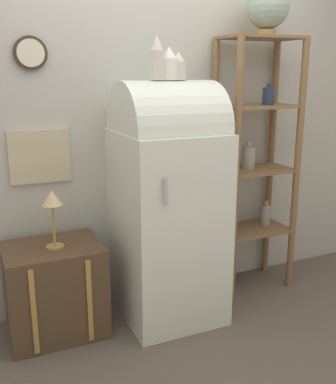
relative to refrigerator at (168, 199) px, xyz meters
name	(u,v)px	position (x,y,z in m)	size (l,w,h in m)	color
ground_plane	(181,326)	(0.00, -0.21, -0.83)	(12.00, 12.00, 0.00)	#60564C
wall_back	(146,115)	(0.00, 0.36, 0.52)	(7.00, 0.09, 2.70)	#B7B7AD
refrigerator	(168,199)	(0.00, 0.00, 0.00)	(0.63, 0.71, 1.59)	silver
suitcase_trunk	(55,290)	(-0.76, 0.07, -0.53)	(0.60, 0.47, 0.59)	brown
shelf_unit	(256,155)	(0.78, 0.13, 0.21)	(0.58, 0.37, 1.88)	olive
globe	(268,8)	(0.79, 0.09, 1.24)	(0.29, 0.29, 0.33)	#AD8942
vase_left	(157,59)	(-0.08, -0.02, 0.89)	(0.09, 0.09, 0.27)	beige
vase_center	(169,65)	(0.01, 0.00, 0.86)	(0.11, 0.11, 0.20)	white
vase_right	(178,67)	(0.07, -0.01, 0.84)	(0.09, 0.09, 0.17)	beige
desk_lamp	(52,205)	(-0.75, 0.03, 0.04)	(0.12, 0.12, 0.37)	#AD8942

